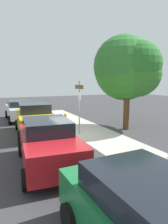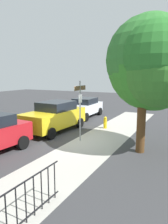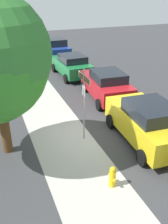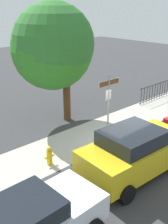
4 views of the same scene
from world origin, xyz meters
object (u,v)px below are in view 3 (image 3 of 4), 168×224
Objects in this scene: car_red at (106,85)px; car_blue at (55,49)px; car_yellow at (147,122)px; street_sign at (84,94)px; car_green at (72,65)px; fire_hydrant at (112,177)px.

car_blue is (9.60, 0.47, 0.10)m from car_red.
car_yellow is at bearing 179.52° from car_red.
car_red is at bearing -1.66° from car_yellow.
car_yellow is 1.12× the size of car_blue.
street_sign is 0.70× the size of car_yellow.
street_sign is 0.79× the size of car_blue.
car_green is 4.81m from car_blue.
car_yellow is 4.82m from car_red.
street_sign is 4.06× the size of fire_hydrant.
car_green is 1.05× the size of car_blue.
street_sign is at bearing 68.47° from car_yellow.
street_sign is 3.58m from fire_hydrant.
car_red is at bearing -24.06° from fire_hydrant.
street_sign is 4.82m from car_red.
car_blue is at bearing 7.33° from car_red.
car_green is at bearing -15.25° from street_sign.
street_sign is at bearing 146.92° from car_red.
fire_hydrant is at bearing 165.75° from car_green.
car_yellow is at bearing -114.90° from street_sign.
street_sign reaches higher than car_blue.
street_sign reaches higher than car_red.
car_red reaches higher than fire_hydrant.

